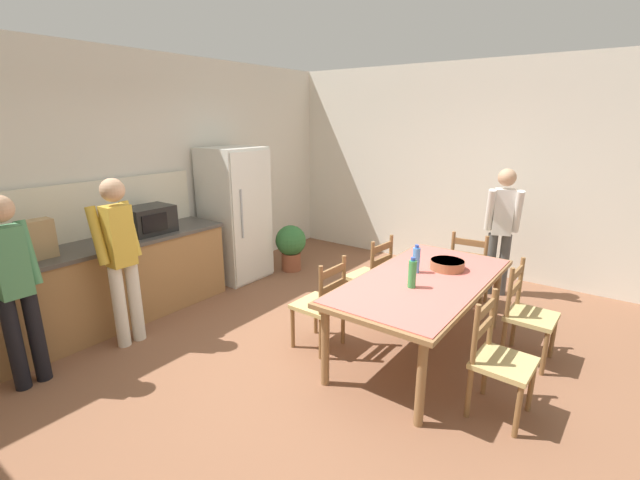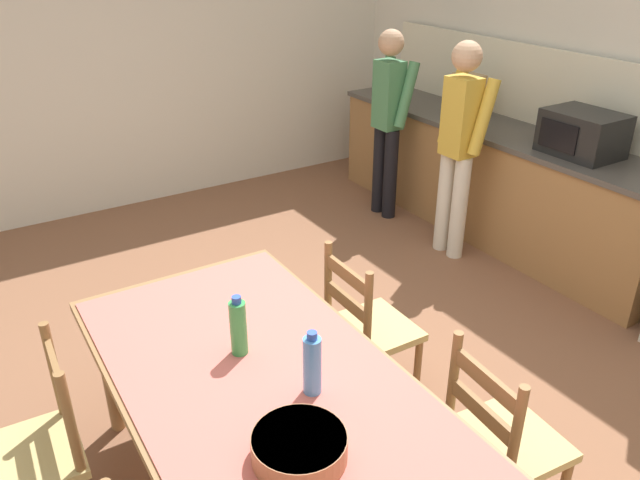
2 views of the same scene
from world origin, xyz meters
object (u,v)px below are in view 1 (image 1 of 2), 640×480
Objects in this scene: bottle_near_centre at (412,274)px; person_at_counter at (120,254)px; chair_side_near_left at (499,360)px; bottle_off_centre at (416,260)px; person_at_sink at (13,283)px; dining_table at (423,285)px; chair_head_end at (469,270)px; person_by_table at (501,226)px; chair_side_near_right at (527,314)px; microwave at (149,220)px; paper_bag at (39,239)px; potted_plant at (291,245)px; serving_bowl at (447,264)px; chair_side_far_left at (321,304)px; refrigerator at (235,214)px; chair_side_far_right at (371,276)px.

person_at_counter is (-1.25, 2.39, 0.05)m from bottle_near_centre.
bottle_off_centre is at bearing 60.63° from chair_side_near_left.
chair_side_near_left is at bearing -121.72° from bottle_off_centre.
person_at_sink is (-1.91, 3.22, 0.46)m from chair_side_near_left.
dining_table is at bearing 61.96° from chair_side_near_left.
person_by_table is at bearing -112.64° from chair_head_end.
chair_side_near_right and chair_head_end have the same top height.
paper_bag is (-1.11, -0.01, 0.03)m from microwave.
dining_table is 3.14× the size of potted_plant.
bottle_near_centre is 0.17× the size of person_at_sink.
serving_bowl is 0.82m from chair_side_near_right.
bottle_near_centre is 0.30× the size of chair_side_far_left.
chair_head_end is at bearing 44.17° from chair_side_near_right.
person_at_counter reaches higher than potted_plant.
refrigerator is 1.98m from person_at_counter.
dining_table is at bearing -24.66° from person_by_table.
potted_plant is at bearing -88.40° from person_at_counter.
chair_side_near_left is at bearing -120.39° from dining_table.
bottle_near_centre is 0.94m from chair_side_near_left.
paper_bag reaches higher than chair_side_near_left.
potted_plant is (0.58, 3.28, -0.06)m from chair_side_near_right.
chair_side_near_right is 0.56× the size of person_at_counter.
microwave reaches higher than chair_side_far_right.
serving_bowl is at bearing -132.17° from person_at_sink.
paper_bag is 0.40× the size of chair_head_end.
paper_bag reaches higher than chair_side_far_left.
bottle_near_centre is at bearing 52.85° from chair_side_far_right.
serving_bowl is 0.96m from chair_side_far_right.
person_at_counter reaches higher than person_by_table.
microwave reaches higher than bottle_off_centre.
potted_plant is (0.57, 1.66, -0.06)m from chair_side_far_right.
microwave is at bearing 0.39° from paper_bag.
dining_table is at bearing -55.70° from paper_bag.
bottle_off_centre is 1.81m from person_by_table.
person_at_sink is at bearing 134.70° from dining_table.
bottle_off_centre is at bearing -144.43° from person_at_counter.
bottle_off_centre is at bearing 19.17° from bottle_near_centre.
bottle_near_centre reaches higher than chair_side_near_right.
chair_side_near_right is at bearing -138.52° from person_at_sink.
paper_bag is 0.40× the size of chair_side_far_left.
serving_bowl is at bearing -7.47° from bottle_near_centre.
microwave is 1.85× the size of bottle_off_centre.
chair_side_near_right is (1.33, -3.73, -0.61)m from microwave.
person_at_counter is 1.03× the size of person_by_table.
serving_bowl is 0.20× the size of person_at_sink.
chair_side_near_right is (0.10, -0.73, -0.36)m from serving_bowl.
person_at_sink is at bearing 51.73° from chair_head_end.
person_by_table is at bearing -48.34° from microwave.
person_at_sink reaches higher than chair_side_far_right.
chair_side_far_left is at bearing 60.15° from chair_head_end.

